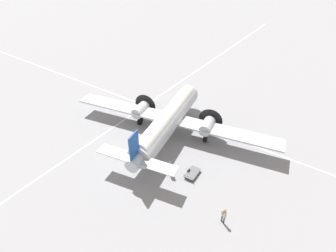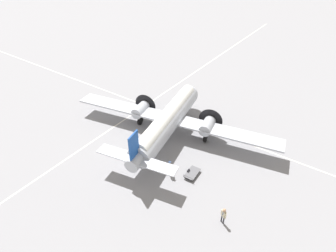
{
  "view_description": "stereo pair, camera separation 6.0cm",
  "coord_description": "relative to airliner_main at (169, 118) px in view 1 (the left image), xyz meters",
  "views": [
    {
      "loc": [
        20.87,
        14.34,
        19.58
      ],
      "look_at": [
        0.0,
        0.0,
        1.65
      ],
      "focal_mm": 28.0,
      "sensor_mm": 36.0,
      "label": 1
    },
    {
      "loc": [
        20.83,
        14.39,
        19.58
      ],
      "look_at": [
        0.0,
        0.0,
        1.65
      ],
      "focal_mm": 28.0,
      "sensor_mm": 36.0,
      "label": 2
    }
  ],
  "objects": [
    {
      "name": "baggage_cart",
      "position": [
        4.25,
        5.72,
        -2.22
      ],
      "size": [
        1.94,
        1.15,
        0.56
      ],
      "rotation": [
        0.0,
        0.0,
        3.2
      ],
      "color": "#56565B",
      "rests_on": "ground_plane"
    },
    {
      "name": "suitcase_upright_spare",
      "position": [
        4.25,
        5.28,
        -2.25
      ],
      "size": [
        0.38,
        0.15,
        0.53
      ],
      "color": "#232328",
      "rests_on": "ground_plane"
    },
    {
      "name": "traffic_cone",
      "position": [
        4.94,
        3.9,
        -2.28
      ],
      "size": [
        0.36,
        0.36,
        0.48
      ],
      "color": "orange",
      "rests_on": "ground_plane"
    },
    {
      "name": "airliner_main",
      "position": [
        0.0,
        0.0,
        0.0
      ],
      "size": [
        17.02,
        25.83,
        5.72
      ],
      "rotation": [
        0.0,
        0.0,
        3.33
      ],
      "color": "#ADB2BC",
      "rests_on": "ground_plane"
    },
    {
      "name": "suitcase_near_door",
      "position": [
        5.37,
        3.68,
        -2.26
      ],
      "size": [
        0.4,
        0.14,
        0.52
      ],
      "color": "brown",
      "rests_on": "ground_plane"
    },
    {
      "name": "passenger_boarding",
      "position": [
        5.47,
        3.78,
        -1.41
      ],
      "size": [
        0.57,
        0.34,
        1.73
      ],
      "rotation": [
        0.0,
        0.0,
        3.36
      ],
      "color": "navy",
      "rests_on": "ground_plane"
    },
    {
      "name": "ground_plane",
      "position": [
        0.42,
        0.08,
        -2.5
      ],
      "size": [
        300.0,
        300.0,
        0.0
      ],
      "primitive_type": "plane",
      "color": "gray"
    },
    {
      "name": "apron_line_northsouth",
      "position": [
        -3.89,
        0.08,
        -2.49
      ],
      "size": [
        0.16,
        120.0,
        0.01
      ],
      "color": "silver",
      "rests_on": "ground_plane"
    },
    {
      "name": "apron_line_eastwest",
      "position": [
        0.42,
        -6.87,
        -2.49
      ],
      "size": [
        120.0,
        0.16,
        0.01
      ],
      "color": "silver",
      "rests_on": "ground_plane"
    },
    {
      "name": "crew_foreground",
      "position": [
        7.56,
        10.62,
        -1.42
      ],
      "size": [
        0.34,
        0.56,
        1.76
      ],
      "rotation": [
        0.0,
        0.0,
        -1.99
      ],
      "color": "#2D2D33",
      "rests_on": "ground_plane"
    }
  ]
}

